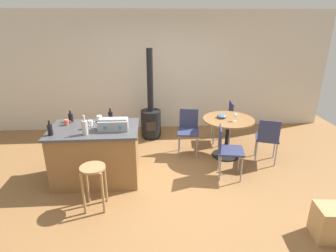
# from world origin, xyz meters

# --- Properties ---
(ground_plane) EXTENTS (8.80, 8.80, 0.00)m
(ground_plane) POSITION_xyz_m (0.00, 0.00, 0.00)
(ground_plane) COLOR olive
(back_wall) EXTENTS (8.00, 0.10, 2.70)m
(back_wall) POSITION_xyz_m (0.00, 2.56, 1.35)
(back_wall) COLOR beige
(back_wall) RESTS_ON ground_plane
(kitchen_island) EXTENTS (1.38, 0.88, 0.90)m
(kitchen_island) POSITION_xyz_m (-1.09, 0.21, 0.45)
(kitchen_island) COLOR olive
(kitchen_island) RESTS_ON ground_plane
(wooden_stool) EXTENTS (0.34, 0.34, 0.65)m
(wooden_stool) POSITION_xyz_m (-1.00, -0.56, 0.48)
(wooden_stool) COLOR #A37A4C
(wooden_stool) RESTS_ON ground_plane
(dining_table) EXTENTS (0.95, 0.95, 0.77)m
(dining_table) POSITION_xyz_m (1.24, 0.87, 0.58)
(dining_table) COLOR black
(dining_table) RESTS_ON ground_plane
(folding_chair_near) EXTENTS (0.43, 0.43, 0.88)m
(folding_chair_near) POSITION_xyz_m (1.37, 1.55, 0.53)
(folding_chair_near) COLOR navy
(folding_chair_near) RESTS_ON ground_plane
(folding_chair_far) EXTENTS (0.46, 0.46, 0.87)m
(folding_chair_far) POSITION_xyz_m (0.53, 1.05, 0.52)
(folding_chair_far) COLOR navy
(folding_chair_far) RESTS_ON ground_plane
(folding_chair_left) EXTENTS (0.47, 0.47, 0.88)m
(folding_chair_left) POSITION_xyz_m (1.03, 0.14, 0.52)
(folding_chair_left) COLOR navy
(folding_chair_left) RESTS_ON ground_plane
(folding_chair_right) EXTENTS (0.51, 0.51, 0.86)m
(folding_chair_right) POSITION_xyz_m (1.89, 0.56, 0.51)
(folding_chair_right) COLOR navy
(folding_chair_right) RESTS_ON ground_plane
(wood_stove) EXTENTS (0.44, 0.45, 1.95)m
(wood_stove) POSITION_xyz_m (-0.19, 1.88, 0.47)
(wood_stove) COLOR black
(wood_stove) RESTS_ON ground_plane
(toolbox) EXTENTS (0.45, 0.24, 0.19)m
(toolbox) POSITION_xyz_m (-0.77, 0.12, 0.99)
(toolbox) COLOR gray
(toolbox) RESTS_ON kitchen_island
(bottle_0) EXTENTS (0.08, 0.08, 0.19)m
(bottle_0) POSITION_xyz_m (-1.52, 0.53, 0.97)
(bottle_0) COLOR black
(bottle_0) RESTS_ON kitchen_island
(bottle_1) EXTENTS (0.08, 0.08, 0.30)m
(bottle_1) POSITION_xyz_m (-1.16, -0.04, 1.02)
(bottle_1) COLOR #B7B2AD
(bottle_1) RESTS_ON kitchen_island
(bottle_2) EXTENTS (0.07, 0.07, 0.22)m
(bottle_2) POSITION_xyz_m (-0.86, 0.52, 0.99)
(bottle_2) COLOR black
(bottle_2) RESTS_ON kitchen_island
(bottle_3) EXTENTS (0.07, 0.07, 0.23)m
(bottle_3) POSITION_xyz_m (-1.67, -0.03, 0.99)
(bottle_3) COLOR black
(bottle_3) RESTS_ON kitchen_island
(cup_0) EXTENTS (0.11, 0.07, 0.08)m
(cup_0) POSITION_xyz_m (-1.21, 0.18, 0.94)
(cup_0) COLOR white
(cup_0) RESTS_ON kitchen_island
(cup_1) EXTENTS (0.11, 0.07, 0.08)m
(cup_1) POSITION_xyz_m (-1.15, 0.33, 0.94)
(cup_1) COLOR white
(cup_1) RESTS_ON kitchen_island
(cup_2) EXTENTS (0.12, 0.08, 0.09)m
(cup_2) POSITION_xyz_m (-0.70, 0.44, 0.95)
(cup_2) COLOR #383838
(cup_2) RESTS_ON kitchen_island
(cup_3) EXTENTS (0.12, 0.08, 0.11)m
(cup_3) POSITION_xyz_m (-1.04, 0.49, 0.96)
(cup_3) COLOR white
(cup_3) RESTS_ON kitchen_island
(cup_4) EXTENTS (0.11, 0.08, 0.09)m
(cup_4) POSITION_xyz_m (-1.54, 0.38, 0.95)
(cup_4) COLOR #DB6651
(cup_4) RESTS_ON kitchen_island
(wine_glass) EXTENTS (0.07, 0.07, 0.14)m
(wine_glass) POSITION_xyz_m (1.33, 0.74, 0.87)
(wine_glass) COLOR silver
(wine_glass) RESTS_ON dining_table
(serving_bowl) EXTENTS (0.18, 0.18, 0.07)m
(serving_bowl) POSITION_xyz_m (1.13, 0.93, 0.80)
(serving_bowl) COLOR #4C7099
(serving_bowl) RESTS_ON dining_table
(cardboard_box) EXTENTS (0.52, 0.37, 0.42)m
(cardboard_box) POSITION_xyz_m (1.98, -1.35, 0.21)
(cardboard_box) COLOR tan
(cardboard_box) RESTS_ON ground_plane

